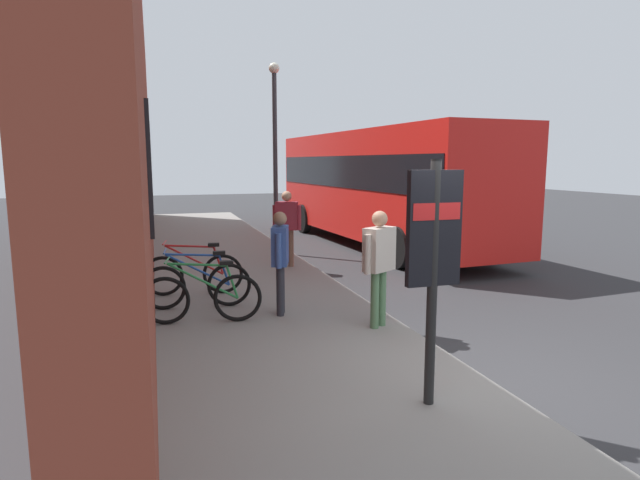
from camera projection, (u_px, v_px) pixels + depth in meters
The scene contains 12 objects.
ground at pixel (362, 272), 11.84m from camera, with size 60.00×60.00×0.00m, color #2D2D30.
sidewalk_pavement at pixel (228, 261), 12.89m from camera, with size 24.00×3.50×0.12m, color gray.
station_facade at pixel (134, 116), 12.68m from camera, with size 22.00×0.65×7.18m.
bicycle_under_window at pixel (202, 297), 7.69m from camera, with size 0.49×1.76×0.97m.
bicycle_end_of_row at pixel (197, 285), 8.49m from camera, with size 0.48×1.77×0.97m.
bicycle_by_door at pixel (194, 273), 9.35m from camera, with size 0.48×1.76×0.97m.
transit_info_sign at pixel (434, 244), 4.94m from camera, with size 0.10×0.55×2.40m.
city_bus at pixel (379, 181), 15.54m from camera, with size 10.63×3.15×3.35m.
pedestrian_near_bus at pixel (287, 221), 11.80m from camera, with size 0.42×0.61×1.72m.
pedestrian_crossing_street at pixel (280, 252), 8.05m from camera, with size 0.59×0.37×1.62m.
pedestrian_by_facade at pixel (379, 257), 7.42m from camera, with size 0.45×0.57×1.69m.
street_lamp at pixel (275, 140), 13.81m from camera, with size 0.28×0.28×4.93m.
Camera 1 is at (-4.76, 3.44, 2.49)m, focal length 29.24 mm.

